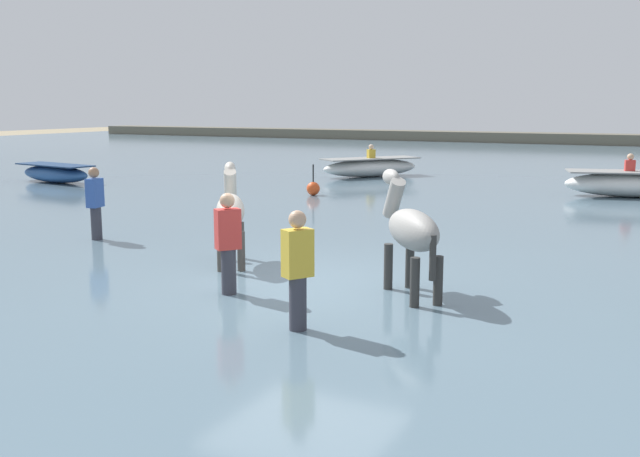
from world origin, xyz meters
TOP-DOWN VIEW (x-y plane):
  - ground_plane at (0.00, 0.00)m, footprint 120.00×120.00m
  - water_surface at (0.00, 10.00)m, footprint 90.00×90.00m
  - horse_lead_grey at (1.54, 0.03)m, footprint 1.39×1.49m
  - horse_trailing_pinto at (-1.67, 0.59)m, footprint 1.18×1.57m
  - boat_near_port at (3.41, 12.66)m, footprint 3.62×2.05m
  - boat_mid_channel at (-5.18, 14.68)m, footprint 3.12×3.60m
  - boat_distant_west at (-13.64, 8.25)m, footprint 3.22×1.46m
  - person_spectator_far at (-5.12, 1.21)m, footprint 0.26×0.35m
  - person_wading_mid at (0.91, -1.95)m, footprint 0.34×0.38m
  - person_onlooker_right at (-0.66, -0.99)m, footprint 0.36×0.37m
  - channel_buoy at (-4.53, 9.01)m, footprint 0.38×0.38m
  - far_shoreline at (0.00, 40.28)m, footprint 80.00×2.40m

SIDE VIEW (x-z plane):
  - ground_plane at x=0.00m, z-range 0.00..0.00m
  - water_surface at x=0.00m, z-range 0.00..0.26m
  - channel_buoy at x=-4.53m, z-range 0.02..0.89m
  - far_shoreline at x=0.00m, z-range 0.00..0.94m
  - boat_distant_west at x=-13.64m, z-range 0.26..0.85m
  - boat_mid_channel at x=-5.18m, z-range 0.02..1.16m
  - boat_near_port at x=3.41m, z-range 0.02..1.21m
  - person_spectator_far at x=-5.12m, z-range 0.05..1.68m
  - person_wading_mid at x=0.91m, z-range 0.05..1.68m
  - person_onlooker_right at x=-0.66m, z-range 0.05..1.68m
  - horse_trailing_pinto at x=-1.67m, z-range 0.17..2.01m
  - horse_lead_grey at x=1.54m, z-range 0.17..2.06m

